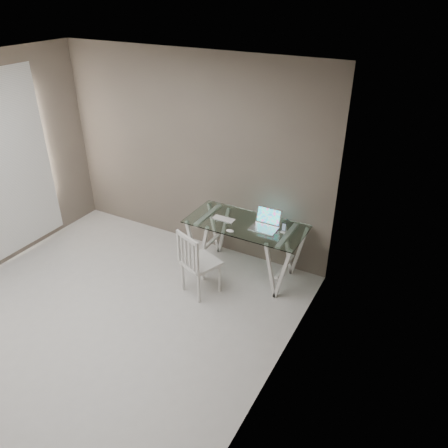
{
  "coord_description": "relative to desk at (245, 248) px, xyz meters",
  "views": [
    {
      "loc": [
        3.05,
        -2.45,
        3.43
      ],
      "look_at": [
        0.87,
        1.55,
        0.85
      ],
      "focal_mm": 35.0,
      "sensor_mm": 36.0,
      "label": 1
    }
  ],
  "objects": [
    {
      "name": "chair",
      "position": [
        -0.33,
        -0.67,
        0.1
      ],
      "size": [
        0.51,
        0.51,
        0.87
      ],
      "rotation": [
        0.0,
        0.0,
        -0.36
      ],
      "color": "silver",
      "rests_on": "ground"
    },
    {
      "name": "keyboard",
      "position": [
        -0.3,
        -0.04,
        0.37
      ],
      "size": [
        0.3,
        0.13,
        0.01
      ],
      "primitive_type": "cube",
      "color": "silver",
      "rests_on": "desk"
    },
    {
      "name": "desk",
      "position": [
        0.0,
        0.0,
        0.0
      ],
      "size": [
        1.5,
        0.7,
        0.75
      ],
      "color": "silver",
      "rests_on": "ground"
    },
    {
      "name": "room",
      "position": [
        -1.08,
        -1.83,
        1.33
      ],
      "size": [
        4.5,
        4.52,
        2.71
      ],
      "color": "#B5B2AD",
      "rests_on": "ground"
    },
    {
      "name": "laptop",
      "position": [
        0.25,
        0.04,
        0.42
      ],
      "size": [
        0.32,
        0.28,
        0.22
      ],
      "color": "silver",
      "rests_on": "desk"
    },
    {
      "name": "mouse",
      "position": [
        -0.08,
        -0.28,
        0.38
      ],
      "size": [
        0.1,
        0.06,
        0.03
      ],
      "primitive_type": "ellipsoid",
      "color": "white",
      "rests_on": "desk"
    },
    {
      "name": "phone_dock",
      "position": [
        0.49,
        0.03,
        0.4
      ],
      "size": [
        0.06,
        0.06,
        0.12
      ],
      "color": "white",
      "rests_on": "desk"
    }
  ]
}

